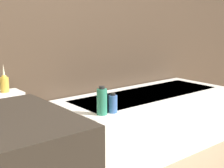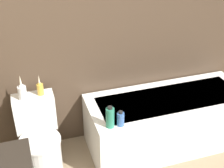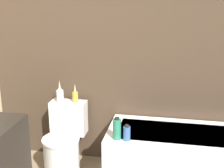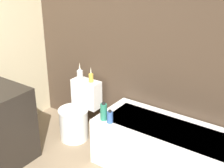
# 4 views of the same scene
# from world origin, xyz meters

# --- Properties ---
(wall_back_tiled) EXTENTS (6.40, 0.06, 2.60)m
(wall_back_tiled) POSITION_xyz_m (0.00, 2.06, 1.30)
(wall_back_tiled) COLOR #423326
(wall_back_tiled) RESTS_ON ground_plane
(bathtub) EXTENTS (1.64, 0.68, 0.55)m
(bathtub) POSITION_xyz_m (0.76, 1.67, 0.28)
(bathtub) COLOR white
(bathtub) RESTS_ON ground
(toilet) EXTENTS (0.38, 0.55, 0.71)m
(toilet) POSITION_xyz_m (-0.54, 1.68, 0.31)
(toilet) COLOR white
(toilet) RESTS_ON ground
(vase_silver) EXTENTS (0.06, 0.06, 0.20)m
(vase_silver) POSITION_xyz_m (-0.46, 1.88, 0.78)
(vase_silver) COLOR gold
(vase_silver) RESTS_ON toilet
(shampoo_bottle_tall) EXTENTS (0.07, 0.07, 0.21)m
(shampoo_bottle_tall) POSITION_xyz_m (0.06, 1.43, 0.65)
(shampoo_bottle_tall) COLOR #267259
(shampoo_bottle_tall) RESTS_ON bathtub
(shampoo_bottle_short) EXTENTS (0.06, 0.06, 0.15)m
(shampoo_bottle_short) POSITION_xyz_m (0.15, 1.42, 0.62)
(shampoo_bottle_short) COLOR #335999
(shampoo_bottle_short) RESTS_ON bathtub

